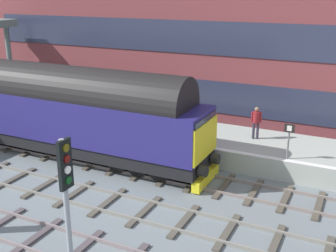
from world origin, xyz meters
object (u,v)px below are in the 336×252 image
Objects in this scene: waiting_passenger at (256,120)px; diesel_locomotive at (30,104)px; platform_number_sign at (289,136)px; signal_post_near at (67,203)px.

diesel_locomotive is at bearing 3.50° from waiting_passenger.
waiting_passenger is at bearing -70.25° from diesel_locomotive.
platform_number_sign is (1.94, -12.88, -0.40)m from diesel_locomotive.
signal_post_near is at bearing 66.67° from waiting_passenger.
waiting_passenger is at bearing -7.09° from signal_post_near.
waiting_passenger reaches higher than platform_number_sign.
diesel_locomotive is 12.14× the size of waiting_passenger.
signal_post_near is 12.70m from waiting_passenger.
diesel_locomotive is 11.62m from waiting_passenger.
signal_post_near is at bearing 161.62° from platform_number_sign.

